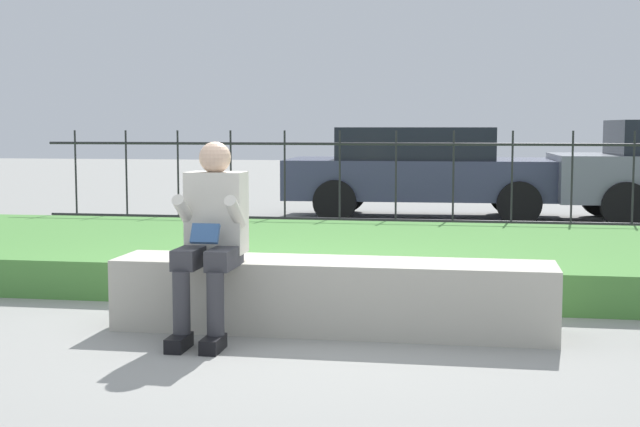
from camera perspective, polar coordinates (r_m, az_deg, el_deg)
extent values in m
plane|color=gray|center=(6.15, -2.12, -7.40)|extent=(60.00, 60.00, 0.00)
cube|color=#B7B2A3|center=(6.04, 0.77, -5.28)|extent=(2.97, 0.54, 0.48)
cube|color=gray|center=(6.08, 0.77, -7.15)|extent=(2.85, 0.50, 0.08)
cube|color=black|center=(5.65, -9.02, -8.17)|extent=(0.11, 0.26, 0.09)
cylinder|color=#38383D|center=(5.65, -8.86, -5.65)|extent=(0.11, 0.11, 0.39)
cube|color=#38383D|center=(5.80, -8.24, -2.77)|extent=(0.15, 0.42, 0.13)
cube|color=black|center=(5.58, -6.86, -8.30)|extent=(0.11, 0.26, 0.09)
cylinder|color=#38383D|center=(5.58, -6.71, -5.75)|extent=(0.11, 0.11, 0.39)
cube|color=#38383D|center=(5.74, -6.15, -2.84)|extent=(0.15, 0.42, 0.13)
cube|color=beige|center=(5.94, -6.64, 0.06)|extent=(0.38, 0.24, 0.54)
sphere|color=#DBB293|center=(5.89, -6.74, 3.57)|extent=(0.21, 0.21, 0.21)
cylinder|color=beige|center=(5.83, -8.70, 0.14)|extent=(0.08, 0.29, 0.24)
cylinder|color=beige|center=(5.74, -5.45, 0.08)|extent=(0.08, 0.29, 0.24)
cube|color=#335689|center=(5.70, -7.36, -1.29)|extent=(0.18, 0.09, 0.13)
cube|color=#4C893D|center=(8.46, 1.24, -2.74)|extent=(10.11, 3.44, 0.31)
cylinder|color=#232326|center=(10.70, 3.05, -0.39)|extent=(8.11, 0.03, 0.03)
cylinder|color=#232326|center=(10.65, 3.08, 4.47)|extent=(8.11, 0.03, 0.03)
cylinder|color=#232326|center=(11.70, -15.35, 1.89)|extent=(0.02, 0.02, 1.33)
cylinder|color=#232326|center=(11.43, -12.27, 1.88)|extent=(0.02, 0.02, 1.33)
cylinder|color=#232326|center=(11.19, -9.06, 1.86)|extent=(0.02, 0.02, 1.33)
cylinder|color=#232326|center=(10.99, -5.72, 1.84)|extent=(0.02, 0.02, 1.33)
cylinder|color=#232326|center=(10.83, -2.27, 1.81)|extent=(0.02, 0.02, 1.33)
cylinder|color=#232326|center=(10.71, 1.27, 1.77)|extent=(0.02, 0.02, 1.33)
cylinder|color=#232326|center=(10.63, 4.88, 1.72)|extent=(0.02, 0.02, 1.33)
cylinder|color=#232326|center=(10.60, 8.52, 1.67)|extent=(0.02, 0.02, 1.33)
cylinder|color=#232326|center=(10.61, 12.17, 1.61)|extent=(0.02, 0.02, 1.33)
cylinder|color=#232326|center=(10.66, 15.81, 1.54)|extent=(0.02, 0.02, 1.33)
cylinder|color=#232326|center=(10.75, 19.39, 1.46)|extent=(0.02, 0.02, 1.33)
cylinder|color=black|center=(12.61, 18.96, 0.48)|extent=(0.65, 0.22, 0.65)
cylinder|color=black|center=(14.38, 17.57, 1.11)|extent=(0.65, 0.22, 0.65)
cube|color=#383D56|center=(13.51, 6.84, 2.25)|extent=(4.24, 1.97, 0.58)
cube|color=black|center=(13.49, 6.15, 4.50)|extent=(2.36, 1.67, 0.47)
cylinder|color=black|center=(12.71, 12.62, 0.63)|extent=(0.63, 0.23, 0.62)
cylinder|color=black|center=(14.45, 11.98, 1.23)|extent=(0.63, 0.23, 0.62)
cylinder|color=black|center=(12.73, 0.96, 0.77)|extent=(0.63, 0.23, 0.62)
cylinder|color=black|center=(14.47, 1.73, 1.35)|extent=(0.63, 0.23, 0.62)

